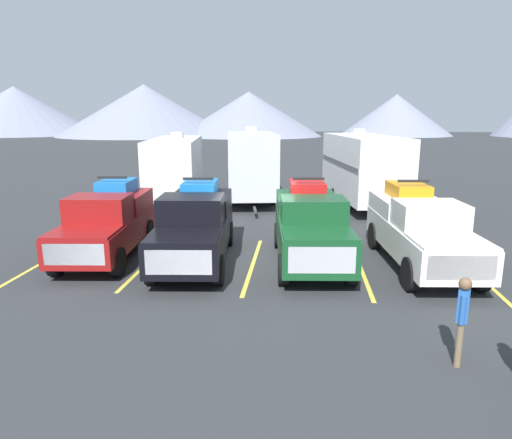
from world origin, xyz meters
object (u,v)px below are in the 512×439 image
(pickup_truck_c, at_px, (310,225))
(pickup_truck_d, at_px, (419,228))
(camper_trailer_b, at_px, (251,163))
(camper_trailer_a, at_px, (176,166))
(pickup_truck_a, at_px, (108,221))
(pickup_truck_b, at_px, (196,224))
(camper_trailer_c, at_px, (363,166))
(person_b, at_px, (462,315))

(pickup_truck_c, xyz_separation_m, pickup_truck_d, (3.32, 0.08, -0.02))
(pickup_truck_d, height_order, camper_trailer_b, camper_trailer_b)
(pickup_truck_d, relative_size, camper_trailer_a, 0.66)
(pickup_truck_a, xyz_separation_m, pickup_truck_b, (2.97, -0.22, 0.02))
(pickup_truck_d, distance_m, camper_trailer_c, 9.72)
(camper_trailer_b, bearing_deg, camper_trailer_a, -175.86)
(pickup_truck_a, relative_size, camper_trailer_c, 0.59)
(pickup_truck_b, bearing_deg, person_b, -42.78)
(pickup_truck_d, height_order, camper_trailer_c, camper_trailer_c)
(camper_trailer_b, height_order, person_b, camper_trailer_b)
(pickup_truck_b, xyz_separation_m, person_b, (6.25, -5.78, -0.20))
(camper_trailer_b, bearing_deg, pickup_truck_d, -57.81)
(person_b, bearing_deg, pickup_truck_d, 83.64)
(pickup_truck_a, bearing_deg, pickup_truck_b, -4.15)
(pickup_truck_d, xyz_separation_m, camper_trailer_b, (-6.24, 9.91, 0.90))
(pickup_truck_b, relative_size, camper_trailer_a, 0.66)
(pickup_truck_c, height_order, camper_trailer_c, camper_trailer_c)
(pickup_truck_b, distance_m, camper_trailer_a, 10.40)
(camper_trailer_a, height_order, camper_trailer_b, camper_trailer_b)
(pickup_truck_b, bearing_deg, camper_trailer_b, 86.13)
(pickup_truck_c, relative_size, person_b, 3.27)
(pickup_truck_a, xyz_separation_m, pickup_truck_d, (9.89, 0.00, 0.01))
(pickup_truck_c, height_order, pickup_truck_d, pickup_truck_c)
(camper_trailer_a, height_order, camper_trailer_c, camper_trailer_c)
(camper_trailer_a, bearing_deg, pickup_truck_c, -54.63)
(camper_trailer_b, bearing_deg, camper_trailer_c, -2.44)
(pickup_truck_b, height_order, person_b, pickup_truck_b)
(pickup_truck_d, bearing_deg, camper_trailer_b, 122.19)
(pickup_truck_c, relative_size, camper_trailer_b, 0.76)
(camper_trailer_c, bearing_deg, person_b, -90.53)
(pickup_truck_d, relative_size, camper_trailer_b, 0.81)
(pickup_truck_c, bearing_deg, pickup_truck_a, 179.30)
(pickup_truck_b, distance_m, camper_trailer_b, 10.19)
(camper_trailer_b, height_order, camper_trailer_c, camper_trailer_b)
(pickup_truck_a, xyz_separation_m, camper_trailer_a, (-0.32, 9.62, 0.77))
(pickup_truck_a, distance_m, pickup_truck_c, 6.57)
(pickup_truck_d, bearing_deg, pickup_truck_c, -178.57)
(pickup_truck_a, distance_m, pickup_truck_d, 9.89)
(pickup_truck_b, relative_size, person_b, 3.54)
(pickup_truck_b, bearing_deg, pickup_truck_c, 2.14)
(camper_trailer_a, distance_m, camper_trailer_c, 9.68)
(pickup_truck_d, distance_m, camper_trailer_b, 11.74)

